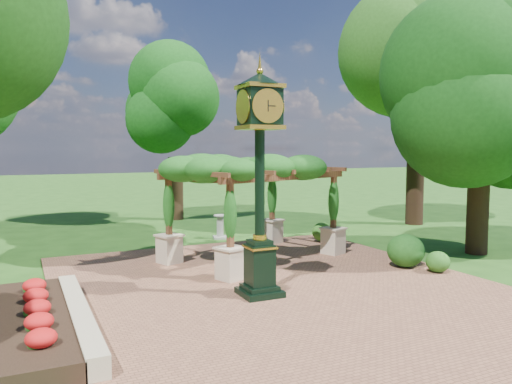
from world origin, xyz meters
name	(u,v)px	position (x,y,z in m)	size (l,w,h in m)	color
ground	(306,302)	(0.00, 0.00, 0.00)	(120.00, 120.00, 0.00)	#1E4714
brick_plaza	(284,290)	(0.00, 1.00, 0.02)	(10.00, 12.00, 0.04)	brown
border_wall	(79,317)	(-4.60, 0.50, 0.20)	(0.35, 5.00, 0.40)	#C6B793
flower_bed	(26,325)	(-5.50, 0.50, 0.18)	(1.50, 5.00, 0.36)	red
pedestal_clock	(260,163)	(-0.73, 0.79, 3.00)	(1.00, 1.00, 5.02)	black
pergola	(255,173)	(0.80, 4.27, 2.60)	(5.79, 4.64, 3.17)	beige
sundial	(220,228)	(1.14, 7.95, 0.39)	(0.58, 0.58, 0.88)	#9C9C94
shrub_front	(438,262)	(4.45, 0.61, 0.32)	(0.62, 0.62, 0.56)	#255B1A
shrub_mid	(406,251)	(4.09, 1.44, 0.50)	(1.02, 1.02, 0.92)	#1A4C15
shrub_back	(323,232)	(4.11, 5.63, 0.38)	(0.76, 0.76, 0.69)	#2D641D
tree_north	(175,109)	(1.12, 13.54, 5.15)	(3.66, 3.66, 7.54)	#332214
tree_east_far	(419,55)	(10.15, 7.58, 7.32)	(5.12, 5.12, 10.65)	black
tree_east_near	(483,84)	(7.51, 2.01, 5.32)	(4.88, 4.88, 7.72)	#311E13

